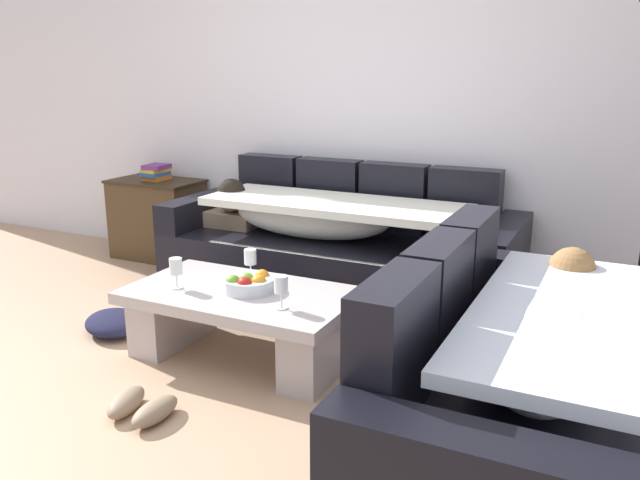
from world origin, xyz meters
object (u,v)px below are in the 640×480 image
fruit_bowl (249,283)px  crumpled_garment (114,323)px  wine_glass_near_left (176,267)px  pair_of_shoes (140,407)px  couch_along_wall (335,249)px  couch_near_window (528,392)px  book_stack_on_cabinet (156,172)px  wine_glass_near_right (281,286)px  coffee_table (242,316)px  wine_glass_far_back (250,258)px  side_cabinet (158,219)px

fruit_bowl → crumpled_garment: (-0.91, -0.06, -0.36)m
wine_glass_near_left → pair_of_shoes: (0.24, -0.59, -0.45)m
couch_along_wall → wine_glass_near_left: size_ratio=13.98×
couch_near_window → crumpled_garment: 2.42m
couch_near_window → pair_of_shoes: (-1.60, -0.34, -0.29)m
couch_near_window → crumpled_garment: (-2.38, 0.33, -0.27)m
book_stack_on_cabinet → crumpled_garment: bearing=-60.4°
fruit_bowl → book_stack_on_cabinet: bearing=142.3°
wine_glass_near_right → couch_near_window: bearing=-11.6°
wine_glass_near_right → pair_of_shoes: bearing=-124.7°
couch_near_window → fruit_bowl: couch_near_window is taller
crumpled_garment → wine_glass_near_left: bearing=-7.2°
pair_of_shoes → wine_glass_near_right: bearing=55.3°
pair_of_shoes → crumpled_garment: bearing=139.8°
pair_of_shoes → crumpled_garment: size_ratio=0.81×
book_stack_on_cabinet → wine_glass_near_left: bearing=-47.4°
fruit_bowl → crumpled_garment: 0.98m
coffee_table → pair_of_shoes: coffee_table is taller
couch_along_wall → couch_near_window: 2.08m
wine_glass_near_left → pair_of_shoes: wine_glass_near_left is taller
book_stack_on_cabinet → couch_along_wall: bearing=-7.8°
couch_along_wall → crumpled_garment: size_ratio=5.80×
coffee_table → pair_of_shoes: 0.74m
couch_near_window → wine_glass_near_left: 1.86m
couch_near_window → pair_of_shoes: 1.66m
fruit_bowl → pair_of_shoes: 0.83m
wine_glass_near_left → crumpled_garment: (-0.54, 0.07, -0.44)m
pair_of_shoes → coffee_table: bearing=83.3°
couch_along_wall → book_stack_on_cabinet: couch_along_wall is taller
couch_near_window → wine_glass_near_left: (-1.84, 0.26, 0.16)m
crumpled_garment → wine_glass_far_back: bearing=17.4°
fruit_bowl → crumpled_garment: fruit_bowl is taller
couch_along_wall → wine_glass_near_right: 1.26m
wine_glass_near_left → wine_glass_near_right: same height
couch_along_wall → pair_of_shoes: couch_along_wall is taller
couch_along_wall → pair_of_shoes: size_ratio=7.18×
wine_glass_far_back → side_cabinet: side_cabinet is taller
coffee_table → fruit_bowl: 0.19m
wine_glass_far_back → book_stack_on_cabinet: bearing=144.7°
wine_glass_far_back → book_stack_on_cabinet: 1.94m
fruit_bowl → wine_glass_near_left: size_ratio=1.69×
wine_glass_near_right → wine_glass_far_back: same height
fruit_bowl → coffee_table: bearing=-160.7°
couch_along_wall → couch_near_window: (1.48, -1.46, 0.00)m
fruit_bowl → wine_glass_near_right: size_ratio=1.69×
wine_glass_near_left → book_stack_on_cabinet: 1.96m
coffee_table → crumpled_garment: 0.89m
book_stack_on_cabinet → crumpled_garment: book_stack_on_cabinet is taller
wine_glass_near_left → book_stack_on_cabinet: book_stack_on_cabinet is taller
couch_along_wall → wine_glass_near_right: (0.28, -1.22, 0.16)m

